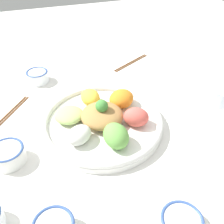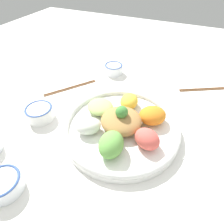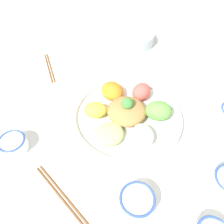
{
  "view_description": "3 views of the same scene",
  "coord_description": "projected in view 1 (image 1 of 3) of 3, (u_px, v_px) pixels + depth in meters",
  "views": [
    {
      "loc": [
        -0.11,
        -0.62,
        0.56
      ],
      "look_at": [
        0.07,
        -0.03,
        0.05
      ],
      "focal_mm": 42.0,
      "sensor_mm": 36.0,
      "label": 1
    },
    {
      "loc": [
        0.18,
        -0.43,
        0.46
      ],
      "look_at": [
        -0.0,
        -0.01,
        0.05
      ],
      "focal_mm": 30.0,
      "sensor_mm": 36.0,
      "label": 2
    },
    {
      "loc": [
        -0.44,
        -0.06,
        0.59
      ],
      "look_at": [
        0.03,
        0.02,
        0.04
      ],
      "focal_mm": 35.0,
      "sensor_mm": 36.0,
      "label": 3
    }
  ],
  "objects": [
    {
      "name": "salad_platter",
      "position": [
        103.0,
        120.0,
        0.81
      ],
      "size": [
        0.38,
        0.38,
        0.1
      ],
      "color": "white",
      "rests_on": "ground_plane"
    },
    {
      "name": "rice_bowl_blue",
      "position": [
        181.0,
        222.0,
        0.56
      ],
      "size": [
        0.09,
        0.09,
        0.03
      ],
      "color": "white",
      "rests_on": "ground_plane"
    },
    {
      "name": "ground_plane",
      "position": [
        88.0,
        123.0,
        0.84
      ],
      "size": [
        2.4,
        2.4,
        0.0
      ],
      "primitive_type": "plane",
      "color": "white"
    },
    {
      "name": "sauce_bowl_dark",
      "position": [
        38.0,
        76.0,
        1.01
      ],
      "size": [
        0.08,
        0.08,
        0.05
      ],
      "color": "white",
      "rests_on": "ground_plane"
    },
    {
      "name": "chopsticks_pair_near",
      "position": [
        131.0,
        62.0,
        1.14
      ],
      "size": [
        0.19,
        0.11,
        0.01
      ],
      "rotation": [
        0.0,
        0.0,
        0.51
      ],
      "color": "brown",
      "rests_on": "ground_plane"
    },
    {
      "name": "chopsticks_pair_far",
      "position": [
        7.0,
        116.0,
        0.86
      ],
      "size": [
        0.15,
        0.19,
        0.01
      ],
      "rotation": [
        0.0,
        0.0,
        0.93
      ],
      "color": "brown",
      "rests_on": "ground_plane"
    },
    {
      "name": "rice_bowl_plain",
      "position": [
        8.0,
        154.0,
        0.7
      ],
      "size": [
        0.09,
        0.09,
        0.05
      ],
      "color": "white",
      "rests_on": "ground_plane"
    },
    {
      "name": "serving_spoon_extra",
      "position": [
        188.0,
        121.0,
        0.84
      ],
      "size": [
        0.11,
        0.07,
        0.01
      ],
      "rotation": [
        0.0,
        0.0,
        2.65
      ],
      "color": "white",
      "rests_on": "ground_plane"
    }
  ]
}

